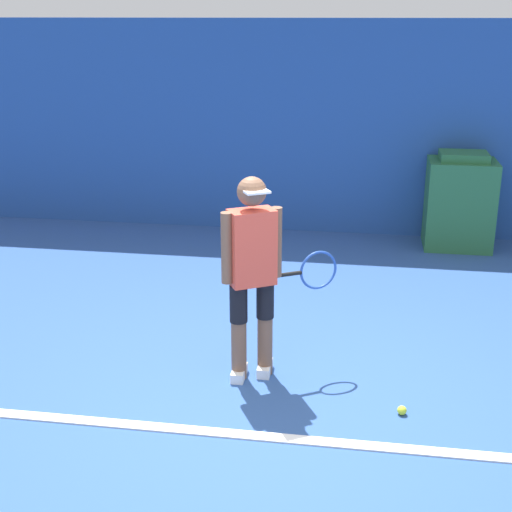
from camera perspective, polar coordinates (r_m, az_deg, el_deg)
name	(u,v)px	position (r m, az deg, el deg)	size (l,w,h in m)	color
ground_plane	(275,413)	(5.28, 1.53, -12.43)	(24.00, 24.00, 0.00)	#2D5193
back_wall	(324,129)	(9.23, 5.44, 10.07)	(24.00, 0.10, 2.69)	#234C99
court_baseline	(269,437)	(5.01, 1.03, -14.29)	(21.60, 0.10, 0.01)	white
tennis_player	(254,270)	(5.41, -0.20, -1.10)	(0.85, 0.55, 1.62)	brown
tennis_ball	(402,410)	(5.35, 11.60, -12.00)	(0.07, 0.07, 0.07)	#D1E533
covered_chair	(459,202)	(9.02, 15.97, 4.17)	(0.80, 0.65, 1.18)	#28663D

